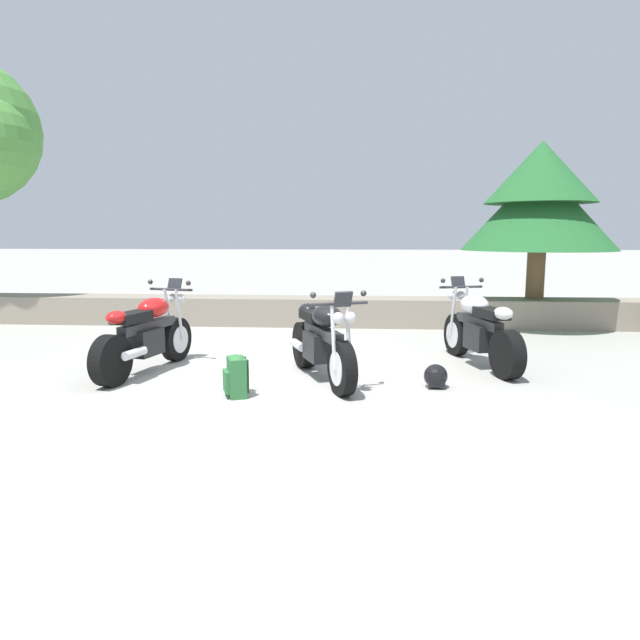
# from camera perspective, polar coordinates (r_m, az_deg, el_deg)

# --- Properties ---
(ground_plane) EXTENTS (120.00, 120.00, 0.00)m
(ground_plane) POSITION_cam_1_polar(r_m,az_deg,el_deg) (6.64, -6.06, -7.07)
(ground_plane) COLOR #A3A099
(stone_wall) EXTENTS (36.00, 0.80, 0.55)m
(stone_wall) POSITION_cam_1_polar(r_m,az_deg,el_deg) (11.25, -1.77, 0.90)
(stone_wall) COLOR gray
(stone_wall) RESTS_ON ground
(motorcycle_red_near_left) EXTENTS (0.79, 2.04, 1.18)m
(motorcycle_red_near_left) POSITION_cam_1_polar(r_m,az_deg,el_deg) (7.70, -17.04, -1.50)
(motorcycle_red_near_left) COLOR black
(motorcycle_red_near_left) RESTS_ON ground
(motorcycle_black_centre) EXTENTS (1.04, 1.96, 1.18)m
(motorcycle_black_centre) POSITION_cam_1_polar(r_m,az_deg,el_deg) (6.93, 0.21, -2.21)
(motorcycle_black_centre) COLOR black
(motorcycle_black_centre) RESTS_ON ground
(motorcycle_white_far_right) EXTENTS (0.88, 2.03, 1.18)m
(motorcycle_white_far_right) POSITION_cam_1_polar(r_m,az_deg,el_deg) (8.02, 15.78, -1.05)
(motorcycle_white_far_right) COLOR black
(motorcycle_white_far_right) RESTS_ON ground
(rider_backpack) EXTENTS (0.32, 0.34, 0.47)m
(rider_backpack) POSITION_cam_1_polar(r_m,az_deg,el_deg) (6.37, -8.47, -5.52)
(rider_backpack) COLOR #2D6B38
(rider_backpack) RESTS_ON ground
(rider_helmet) EXTENTS (0.28, 0.28, 0.28)m
(rider_helmet) POSITION_cam_1_polar(r_m,az_deg,el_deg) (6.81, 11.60, -5.59)
(rider_helmet) COLOR black
(rider_helmet) RESTS_ON ground
(pine_tree_mid_left) EXTENTS (2.87, 2.87, 2.97)m
(pine_tree_mid_left) POSITION_cam_1_polar(r_m,az_deg,el_deg) (11.69, 21.30, 11.34)
(pine_tree_mid_left) COLOR brown
(pine_tree_mid_left) RESTS_ON stone_wall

